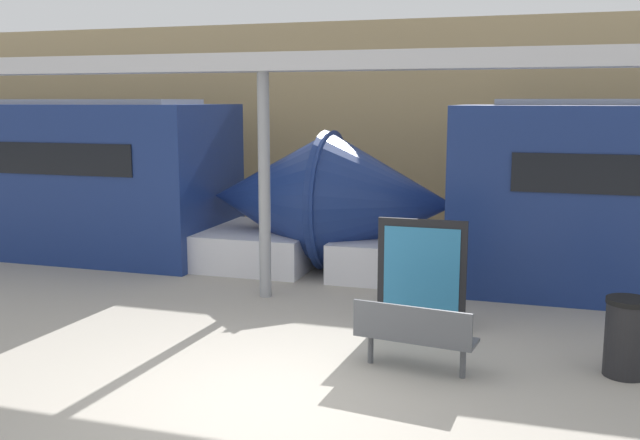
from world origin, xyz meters
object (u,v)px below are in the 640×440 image
(train_right, at_px, (2,177))
(poster_board, at_px, (421,275))
(trash_bin, at_px, (627,337))
(bench_near, at_px, (414,333))
(support_column_near, at_px, (264,187))

(train_right, xyz_separation_m, poster_board, (9.78, -3.23, -0.71))
(train_right, bearing_deg, trash_bin, -18.60)
(bench_near, relative_size, support_column_near, 0.41)
(trash_bin, bearing_deg, poster_board, 160.14)
(train_right, relative_size, support_column_near, 4.13)
(train_right, xyz_separation_m, bench_near, (9.95, -4.79, -1.02))
(support_column_near, bearing_deg, train_right, 162.62)
(poster_board, bearing_deg, bench_near, -83.69)
(trash_bin, bearing_deg, bench_near, -164.89)
(support_column_near, bearing_deg, trash_bin, -20.21)
(train_right, distance_m, trash_bin, 13.05)
(trash_bin, height_order, support_column_near, support_column_near)
(bench_near, bearing_deg, train_right, 162.11)
(bench_near, height_order, support_column_near, support_column_near)
(trash_bin, xyz_separation_m, poster_board, (-2.55, 0.92, 0.33))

